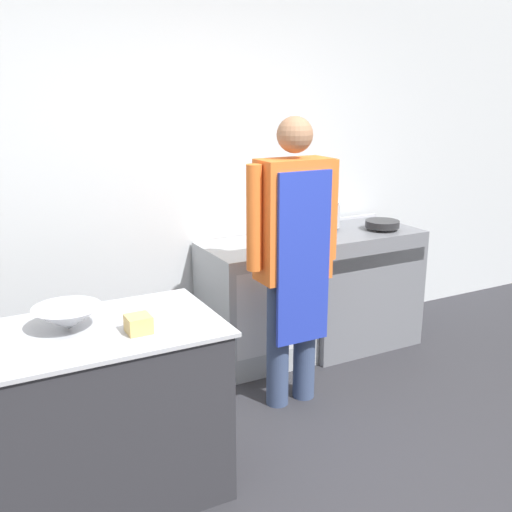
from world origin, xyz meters
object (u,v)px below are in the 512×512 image
at_px(saute_pan, 382,224).
at_px(plastic_tub, 139,324).
at_px(fridge_unit, 255,304).
at_px(person_cook, 294,248).
at_px(stove, 351,286).
at_px(stock_pot, 322,212).
at_px(mixing_bowl, 68,318).

bearing_deg(saute_pan, plastic_tub, -155.65).
relative_size(fridge_unit, saute_pan, 3.36).
bearing_deg(person_cook, stove, 34.09).
bearing_deg(stock_pot, stove, -29.32).
height_order(plastic_tub, stock_pot, stock_pot).
bearing_deg(stove, saute_pan, -31.78).
height_order(fridge_unit, saute_pan, saute_pan).
relative_size(person_cook, stock_pot, 6.68).
distance_m(plastic_tub, stock_pot, 2.19).
relative_size(stove, plastic_tub, 8.52).
distance_m(fridge_unit, plastic_tub, 1.73).
bearing_deg(stove, person_cook, -145.91).
bearing_deg(saute_pan, mixing_bowl, -161.80).
bearing_deg(mixing_bowl, fridge_unit, 33.33).
distance_m(stove, fridge_unit, 0.82).
relative_size(mixing_bowl, saute_pan, 1.22).
distance_m(fridge_unit, saute_pan, 1.14).
bearing_deg(saute_pan, stock_pot, 149.51).
xyz_separation_m(stove, mixing_bowl, (-2.29, -0.93, 0.48)).
height_order(stove, plastic_tub, plastic_tub).
xyz_separation_m(fridge_unit, mixing_bowl, (-1.47, -0.97, 0.50)).
distance_m(stove, person_cook, 1.23).
relative_size(stove, mixing_bowl, 2.96).
xyz_separation_m(stove, saute_pan, (0.18, -0.11, 0.50)).
bearing_deg(fridge_unit, stove, -2.94).
height_order(stove, mixing_bowl, mixing_bowl).
bearing_deg(saute_pan, person_cook, -155.42).
xyz_separation_m(fridge_unit, plastic_tub, (-1.20, -1.15, 0.48)).
bearing_deg(stove, stock_pot, 150.68).
bearing_deg(fridge_unit, saute_pan, -8.86).
bearing_deg(mixing_bowl, saute_pan, 18.20).
distance_m(stove, mixing_bowl, 2.52).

